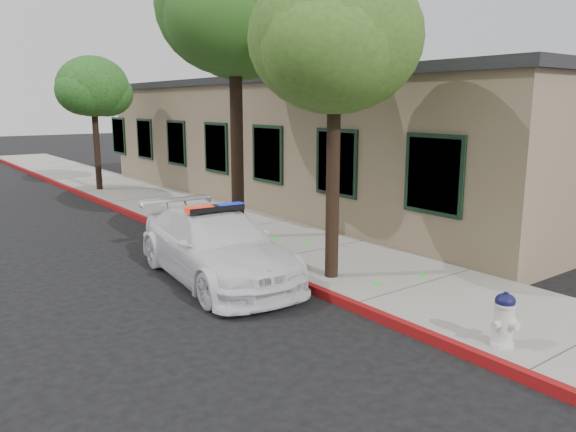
# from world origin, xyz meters

# --- Properties ---
(ground) EXTENTS (120.00, 120.00, 0.00)m
(ground) POSITION_xyz_m (0.00, 0.00, 0.00)
(ground) COLOR black
(ground) RESTS_ON ground
(sidewalk) EXTENTS (3.20, 60.00, 0.15)m
(sidewalk) POSITION_xyz_m (1.60, 3.00, 0.07)
(sidewalk) COLOR gray
(sidewalk) RESTS_ON ground
(red_curb) EXTENTS (0.14, 60.00, 0.16)m
(red_curb) POSITION_xyz_m (0.06, 3.00, 0.08)
(red_curb) COLOR maroon
(red_curb) RESTS_ON ground
(clapboard_building) EXTENTS (7.30, 20.89, 4.24)m
(clapboard_building) POSITION_xyz_m (6.69, 9.00, 2.13)
(clapboard_building) COLOR #8E745D
(clapboard_building) RESTS_ON ground
(police_car) EXTENTS (2.34, 4.84, 1.48)m
(police_car) POSITION_xyz_m (-0.90, 2.93, 0.68)
(police_car) COLOR white
(police_car) RESTS_ON ground
(fire_hydrant) EXTENTS (0.43, 0.38, 0.76)m
(fire_hydrant) POSITION_xyz_m (0.50, -2.39, 0.53)
(fire_hydrant) COLOR silver
(fire_hydrant) RESTS_ON sidewalk
(street_tree_near) EXTENTS (3.23, 3.10, 5.67)m
(street_tree_near) POSITION_xyz_m (0.71, 1.34, 4.38)
(street_tree_near) COLOR black
(street_tree_near) RESTS_ON sidewalk
(street_tree_mid) EXTENTS (3.69, 3.71, 6.94)m
(street_tree_mid) POSITION_xyz_m (0.98, 5.17, 5.38)
(street_tree_mid) COLOR black
(street_tree_mid) RESTS_ON sidewalk
(street_tree_far) EXTENTS (2.90, 2.65, 5.01)m
(street_tree_far) POSITION_xyz_m (0.87, 15.02, 3.92)
(street_tree_far) COLOR black
(street_tree_far) RESTS_ON sidewalk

